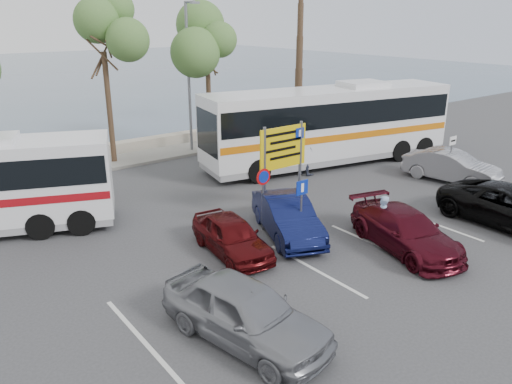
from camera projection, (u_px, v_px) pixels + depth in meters
ground at (320, 248)px, 16.87m from camera, size 120.00×120.00×0.00m
kerb_strip at (141, 158)px, 27.33m from camera, size 44.00×2.40×0.15m
seawall at (125, 147)px, 28.75m from camera, size 48.00×0.80×0.60m
tree_mid at (102, 32)px, 24.27m from camera, size 3.20×3.20×8.00m
tree_right at (207, 39)px, 27.87m from camera, size 3.20×3.20×7.40m
street_lamp_right at (189, 71)px, 27.17m from camera, size 0.45×1.15×8.01m
direction_sign at (283, 154)px, 19.02m from camera, size 2.20×0.12×3.60m
sign_no_stop at (263, 189)px, 17.78m from camera, size 0.60×0.08×2.35m
sign_parking at (301, 202)px, 16.85m from camera, size 0.50×0.07×2.25m
sign_taxi at (451, 153)px, 23.12m from camera, size 0.50×0.07×2.20m
lane_markings at (317, 269)px, 15.46m from camera, size 12.02×4.20×0.01m
coach_bus_right at (329, 127)px, 25.88m from camera, size 13.77×5.47×4.20m
car_silver_a at (245, 312)px, 11.86m from camera, size 2.67×4.79×1.54m
car_blue at (287, 217)px, 17.64m from camera, size 3.04×4.58×1.43m
car_maroon at (405, 231)px, 16.60m from camera, size 2.97×4.92×1.33m
car_red at (232, 236)px, 16.29m from camera, size 1.97×3.91×1.28m
car_silver_b at (451, 166)px, 23.47m from camera, size 2.33×4.61×1.45m
pedestrian_near at (382, 219)px, 17.06m from camera, size 0.72×0.71×1.68m
pedestrian_far at (306, 154)px, 24.45m from camera, size 0.78×0.99×2.00m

